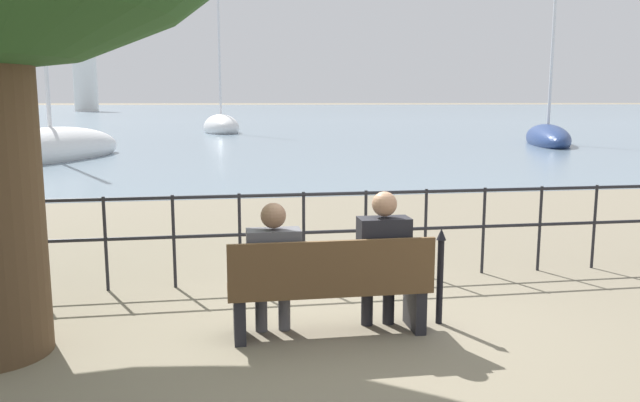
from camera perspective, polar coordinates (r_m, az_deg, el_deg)
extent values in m
plane|color=#7A705B|center=(5.75, 0.82, -11.98)|extent=(1000.00, 1000.00, 0.00)
cube|color=slate|center=(163.29, -9.06, 8.33)|extent=(600.00, 300.00, 0.01)
cube|color=brown|center=(5.62, 0.83, -7.93)|extent=(1.80, 0.45, 0.05)
cube|color=brown|center=(5.35, 1.23, -6.01)|extent=(1.80, 0.04, 0.45)
cube|color=black|center=(5.61, -7.38, -10.45)|extent=(0.10, 0.41, 0.40)
cube|color=black|center=(5.87, 8.64, -9.57)|extent=(0.10, 0.41, 0.40)
cylinder|color=#4C4C51|center=(5.76, -5.40, -9.64)|extent=(0.11, 0.11, 0.45)
cylinder|color=#4C4C51|center=(5.77, -3.29, -9.55)|extent=(0.11, 0.11, 0.45)
cube|color=#4C4C51|center=(5.60, -4.30, -7.21)|extent=(0.40, 0.26, 0.14)
cube|color=#4C4C51|center=(5.46, -4.24, -5.32)|extent=(0.47, 0.24, 0.53)
sphere|color=#846047|center=(5.37, -4.29, -1.34)|extent=(0.22, 0.22, 0.22)
cylinder|color=black|center=(5.90, 4.33, -9.15)|extent=(0.11, 0.11, 0.45)
cylinder|color=black|center=(5.95, 6.29, -9.02)|extent=(0.11, 0.11, 0.45)
cube|color=black|center=(5.76, 5.57, -6.75)|extent=(0.39, 0.26, 0.14)
cube|color=black|center=(5.62, 5.84, -4.54)|extent=(0.46, 0.24, 0.60)
sphere|color=#A87A5B|center=(5.53, 5.91, -0.27)|extent=(0.22, 0.22, 0.22)
cylinder|color=black|center=(7.38, -24.60, -3.81)|extent=(0.04, 0.04, 1.05)
cylinder|color=black|center=(7.22, -19.01, -3.74)|extent=(0.04, 0.04, 1.05)
cylinder|color=black|center=(7.13, -13.21, -3.64)|extent=(0.04, 0.04, 1.05)
cylinder|color=black|center=(7.12, -7.34, -3.50)|extent=(0.04, 0.04, 1.05)
cylinder|color=black|center=(7.18, -1.50, -3.32)|extent=(0.04, 0.04, 1.05)
cylinder|color=black|center=(7.31, 4.19, -3.11)|extent=(0.04, 0.04, 1.05)
cylinder|color=black|center=(7.51, 9.61, -2.88)|extent=(0.04, 0.04, 1.05)
cylinder|color=black|center=(7.77, 14.71, -2.65)|extent=(0.04, 0.04, 1.05)
cylinder|color=black|center=(8.10, 19.44, -2.41)|extent=(0.04, 0.04, 1.05)
cylinder|color=black|center=(8.47, 23.78, -2.17)|extent=(0.04, 0.04, 1.05)
cylinder|color=black|center=(7.09, -1.51, 0.59)|extent=(14.59, 0.04, 0.04)
cylinder|color=black|center=(7.17, -1.50, -2.91)|extent=(14.59, 0.04, 0.04)
cylinder|color=black|center=(5.97, 10.91, -7.28)|extent=(0.06, 0.06, 0.80)
cone|color=black|center=(5.86, 11.04, -2.99)|extent=(0.09, 0.09, 0.11)
ellipsoid|color=navy|center=(32.06, 20.07, 5.39)|extent=(4.31, 7.51, 1.36)
cylinder|color=silver|center=(32.27, 20.66, 15.82)|extent=(0.14, 0.14, 10.91)
ellipsoid|color=white|center=(23.98, -23.33, 4.25)|extent=(4.93, 7.95, 1.65)
cylinder|color=silver|center=(24.04, -23.99, 14.37)|extent=(0.14, 0.14, 7.50)
ellipsoid|color=white|center=(41.34, -9.02, 6.66)|extent=(2.89, 5.46, 1.72)
cylinder|color=silver|center=(41.46, -9.21, 14.00)|extent=(0.14, 0.14, 9.58)
cylinder|color=white|center=(130.88, -20.74, 11.37)|extent=(4.44, 4.44, 16.84)
cylinder|color=#2D2D33|center=(131.68, -20.98, 15.47)|extent=(3.10, 3.10, 2.05)
cone|color=#4C1E19|center=(131.91, -21.03, 16.27)|extent=(3.55, 3.55, 1.64)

